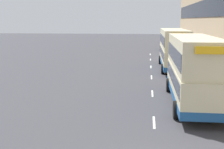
{
  "coord_description": "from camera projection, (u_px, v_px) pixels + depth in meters",
  "views": [
    {
      "loc": [
        -0.41,
        -9.66,
        5.34
      ],
      "look_at": [
        -3.83,
        20.15,
        0.06
      ],
      "focal_mm": 50.0,
      "sensor_mm": 36.0,
      "label": 1
    }
  ],
  "objects": [
    {
      "name": "lane_mark_2",
      "position": [
        152.0,
        93.0,
        22.86
      ],
      "size": [
        0.12,
        2.0,
        0.01
      ],
      "color": "silver",
      "rests_on": "ground_plane"
    },
    {
      "name": "lane_mark_1",
      "position": [
        154.0,
        122.0,
        16.43
      ],
      "size": [
        0.12,
        2.0,
        0.01
      ],
      "color": "silver",
      "rests_on": "ground_plane"
    },
    {
      "name": "lane_mark_3",
      "position": [
        151.0,
        77.0,
        29.29
      ],
      "size": [
        0.12,
        2.0,
        0.01
      ],
      "color": "silver",
      "rests_on": "ground_plane"
    },
    {
      "name": "lane_mark_6",
      "position": [
        150.0,
        54.0,
        48.59
      ],
      "size": [
        0.12,
        2.0,
        0.01
      ],
      "color": "silver",
      "rests_on": "ground_plane"
    },
    {
      "name": "pavement",
      "position": [
        193.0,
        55.0,
        47.26
      ],
      "size": [
        5.0,
        93.0,
        0.14
      ],
      "color": "gray",
      "rests_on": "ground_plane"
    },
    {
      "name": "car_0",
      "position": [
        166.0,
        46.0,
        54.86
      ],
      "size": [
        1.93,
        4.02,
        1.66
      ],
      "color": "black",
      "rests_on": "ground_plane"
    },
    {
      "name": "lane_mark_5",
      "position": [
        150.0,
        60.0,
        42.16
      ],
      "size": [
        0.12,
        2.0,
        0.01
      ],
      "color": "silver",
      "rests_on": "ground_plane"
    },
    {
      "name": "terrace_facade",
      "position": [
        224.0,
        1.0,
        45.43
      ],
      "size": [
        3.1,
        93.0,
        16.04
      ],
      "color": "tan",
      "rests_on": "ground_plane"
    },
    {
      "name": "lane_mark_4",
      "position": [
        151.0,
        67.0,
        35.73
      ],
      "size": [
        0.12,
        2.0,
        0.01
      ],
      "color": "silver",
      "rests_on": "ground_plane"
    },
    {
      "name": "double_decker_bus_near",
      "position": [
        193.0,
        69.0,
        19.59
      ],
      "size": [
        2.85,
        10.18,
        4.3
      ],
      "color": "beige",
      "rests_on": "ground_plane"
    },
    {
      "name": "double_decker_bus_ahead",
      "position": [
        174.0,
        48.0,
        33.99
      ],
      "size": [
        2.85,
        11.21,
        4.3
      ],
      "color": "beige",
      "rests_on": "ground_plane"
    }
  ]
}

